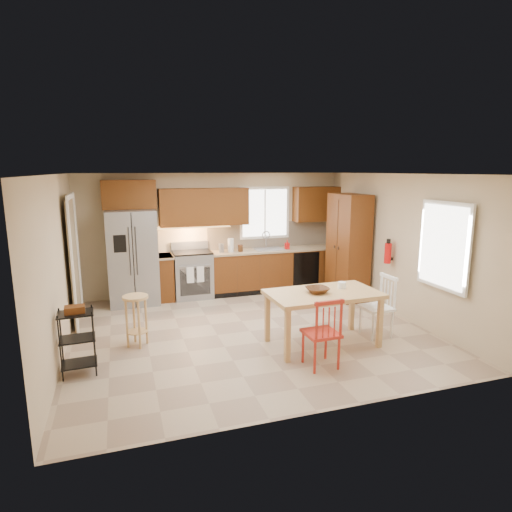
{
  "coord_description": "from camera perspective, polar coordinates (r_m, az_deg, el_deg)",
  "views": [
    {
      "loc": [
        -1.91,
        -6.25,
        2.56
      ],
      "look_at": [
        0.23,
        0.4,
        1.15
      ],
      "focal_mm": 30.0,
      "sensor_mm": 36.0,
      "label": 1
    }
  ],
  "objects": [
    {
      "name": "upper_left_block",
      "position": [
        8.77,
        -6.93,
        6.51
      ],
      "size": [
        1.8,
        0.35,
        0.75
      ],
      "primitive_type": "cube",
      "color": "#58300E",
      "rests_on": "wall_back"
    },
    {
      "name": "window_back",
      "position": [
        9.28,
        1.16,
        5.78
      ],
      "size": [
        1.12,
        0.04,
        1.12
      ],
      "primitive_type": "cube",
      "color": "white",
      "rests_on": "wall_back"
    },
    {
      "name": "canister_steel",
      "position": [
        8.77,
        -4.66,
        1.05
      ],
      "size": [
        0.11,
        0.11,
        0.18
      ],
      "primitive_type": "cylinder",
      "color": "gray",
      "rests_on": "base_cabinet_run"
    },
    {
      "name": "bar_stool",
      "position": [
        6.59,
        -15.63,
        -8.32
      ],
      "size": [
        0.4,
        0.4,
        0.76
      ],
      "primitive_type": null,
      "rotation": [
        0.0,
        0.0,
        0.09
      ],
      "color": "tan",
      "rests_on": "floor"
    },
    {
      "name": "base_cabinet_narrow",
      "position": [
        8.75,
        -12.03,
        -2.8
      ],
      "size": [
        0.3,
        0.6,
        0.9
      ],
      "primitive_type": "cube",
      "color": "#5A2E10",
      "rests_on": "floor"
    },
    {
      "name": "floor",
      "position": [
        7.02,
        -0.83,
        -9.98
      ],
      "size": [
        5.5,
        5.5,
        0.0
      ],
      "primitive_type": "plane",
      "color": "tan",
      "rests_on": "ground"
    },
    {
      "name": "wall_right",
      "position": [
        7.91,
        18.57,
        1.27
      ],
      "size": [
        0.02,
        5.0,
        2.5
      ],
      "primitive_type": "cube",
      "color": "#CCB793",
      "rests_on": "ground"
    },
    {
      "name": "upper_over_fridge",
      "position": [
        8.59,
        -16.6,
        7.87
      ],
      "size": [
        1.0,
        0.35,
        0.55
      ],
      "primitive_type": "cube",
      "color": "#58300E",
      "rests_on": "wall_back"
    },
    {
      "name": "dishwasher",
      "position": [
        9.23,
        6.69,
        -1.89
      ],
      "size": [
        0.6,
        0.02,
        0.78
      ],
      "primitive_type": "cube",
      "color": "black",
      "rests_on": "floor"
    },
    {
      "name": "upper_right_block",
      "position": [
        9.56,
        8.04,
        6.89
      ],
      "size": [
        1.0,
        0.35,
        0.75
      ],
      "primitive_type": "cube",
      "color": "#58300E",
      "rests_on": "wall_back"
    },
    {
      "name": "wall_back",
      "position": [
        9.05,
        -5.5,
        3.03
      ],
      "size": [
        5.5,
        0.02,
        2.5
      ],
      "primitive_type": "cube",
      "color": "#CCB793",
      "rests_on": "ground"
    },
    {
      "name": "refrigerator",
      "position": [
        8.54,
        -16.11,
        -0.19
      ],
      "size": [
        0.92,
        0.75,
        1.82
      ],
      "primitive_type": "cube",
      "color": "gray",
      "rests_on": "floor"
    },
    {
      "name": "ceiling",
      "position": [
        6.54,
        -0.89,
        10.88
      ],
      "size": [
        5.5,
        5.0,
        0.02
      ],
      "primitive_type": "cube",
      "color": "silver",
      "rests_on": "ground"
    },
    {
      "name": "dining_table",
      "position": [
        6.47,
        8.88,
        -8.28
      ],
      "size": [
        1.65,
        0.96,
        0.79
      ],
      "primitive_type": null,
      "rotation": [
        0.0,
        0.0,
        0.03
      ],
      "color": "tan",
      "rests_on": "floor"
    },
    {
      "name": "window_right",
      "position": [
        6.95,
        23.78,
        1.24
      ],
      "size": [
        0.04,
        1.02,
        1.32
      ],
      "primitive_type": "cube",
      "color": "white",
      "rests_on": "wall_right"
    },
    {
      "name": "undercab_glow",
      "position": [
        8.73,
        -8.77,
        3.84
      ],
      "size": [
        1.6,
        0.3,
        0.01
      ],
      "primitive_type": "cube",
      "color": "#FFBF66",
      "rests_on": "wall_back"
    },
    {
      "name": "wall_left",
      "position": [
        6.44,
        -24.95,
        -1.41
      ],
      "size": [
        0.02,
        5.0,
        2.5
      ],
      "primitive_type": "cube",
      "color": "#CCB793",
      "rests_on": "ground"
    },
    {
      "name": "doorway",
      "position": [
        7.74,
        -23.13,
        -0.78
      ],
      "size": [
        0.04,
        0.95,
        2.1
      ],
      "primitive_type": "cube",
      "color": "#8C7A59",
      "rests_on": "wall_left"
    },
    {
      "name": "paper_towel",
      "position": [
        8.81,
        -3.4,
        1.45
      ],
      "size": [
        0.12,
        0.12,
        0.28
      ],
      "primitive_type": "cylinder",
      "color": "white",
      "rests_on": "base_cabinet_run"
    },
    {
      "name": "utility_cart",
      "position": [
        5.94,
        -22.69,
        -10.55
      ],
      "size": [
        0.45,
        0.36,
        0.85
      ],
      "primitive_type": null,
      "rotation": [
        0.0,
        0.0,
        0.06
      ],
      "color": "black",
      "rests_on": "floor"
    },
    {
      "name": "soap_bottle",
      "position": [
        9.15,
        4.17,
        1.53
      ],
      "size": [
        0.09,
        0.09,
        0.19
      ],
      "primitive_type": "imported",
      "color": "red",
      "rests_on": "base_cabinet_run"
    },
    {
      "name": "range_stove",
      "position": [
        8.8,
        -8.46,
        -2.53
      ],
      "size": [
        0.76,
        0.63,
        0.92
      ],
      "primitive_type": "cube",
      "color": "gray",
      "rests_on": "floor"
    },
    {
      "name": "pantry",
      "position": [
        8.76,
        12.17,
        1.22
      ],
      "size": [
        0.5,
        0.95,
        2.1
      ],
      "primitive_type": "cube",
      "color": "#5A2E10",
      "rests_on": "floor"
    },
    {
      "name": "base_cabinet_run",
      "position": [
        9.28,
        2.8,
        -1.75
      ],
      "size": [
        2.92,
        0.6,
        0.9
      ],
      "primitive_type": "cube",
      "color": "#5A2E10",
      "rests_on": "floor"
    },
    {
      "name": "backsplash",
      "position": [
        9.41,
        2.23,
        2.93
      ],
      "size": [
        2.92,
        0.03,
        0.55
      ],
      "primitive_type": "cube",
      "color": "beige",
      "rests_on": "wall_back"
    },
    {
      "name": "chair_white",
      "position": [
        6.95,
        15.78,
        -6.48
      ],
      "size": [
        0.46,
        0.46,
        0.96
      ],
      "primitive_type": null,
      "rotation": [
        0.0,
        0.0,
        1.6
      ],
      "color": "white",
      "rests_on": "floor"
    },
    {
      "name": "chair_red",
      "position": [
        5.75,
        8.68,
        -9.97
      ],
      "size": [
        0.46,
        0.46,
        0.96
      ],
      "primitive_type": null,
      "rotation": [
        0.0,
        0.0,
        0.03
      ],
      "color": "#AF271B",
      "rests_on": "floor"
    },
    {
      "name": "canister_wood",
      "position": [
        8.84,
        -2.09,
        1.04
      ],
      "size": [
        0.1,
        0.1,
        0.14
      ],
      "primitive_type": "cylinder",
      "color": "#502E15",
      "rests_on": "base_cabinet_run"
    },
    {
      "name": "table_bowl",
      "position": [
        6.3,
        8.16,
        -4.91
      ],
      "size": [
        0.34,
        0.34,
        0.08
      ],
      "primitive_type": "imported",
      "rotation": [
        0.0,
        0.0,
        0.03
      ],
      "color": "#502E15",
      "rests_on": "dining_table"
    },
    {
      "name": "wall_front",
      "position": [
        4.41,
        8.74,
        -6.01
      ],
      "size": [
        5.5,
        0.02,
        2.5
      ],
      "primitive_type": "cube",
      "color": "#CCB793",
      "rests_on": "ground"
    },
    {
      "name": "sink",
      "position": [
        9.13,
        1.71,
        0.67
      ],
      "size": [
        0.62,
        0.46,
        0.16
      ],
      "primitive_type": "cube",
      "color": "gray",
      "rests_on": "base_cabinet_run"
    },
    {
      "name": "fire_extinguisher",
      "position": [
        7.98,
        17.17,
        0.35
      ],
      "size": [
        0.12,
        0.12,
        0.36
      ],
      "primitive_type": "cylinder",
      "color": "red",
      "rests_on": "wall_right"
    },
    {
      "name": "table_jar",
      "position": [
        6.59,
        11.37,
        -4.02
      ],
      "size": [
        0.13,
        0.13,
        0.14
      ],
      "primitive_type": "cylinder",
      "rotation": [
        0.0,
        0.0,
        0.03
      ],
      "color": "white",
      "rests_on": "dining_table"
    }
  ]
}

